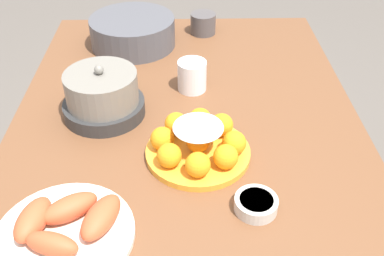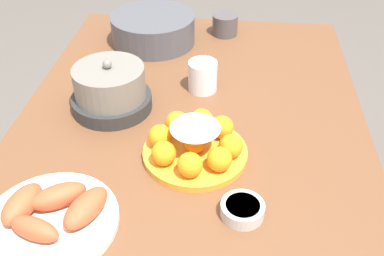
# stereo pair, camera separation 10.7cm
# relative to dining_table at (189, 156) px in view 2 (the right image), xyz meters

# --- Properties ---
(dining_table) EXTENTS (1.33, 0.91, 0.73)m
(dining_table) POSITION_rel_dining_table_xyz_m (0.00, 0.00, 0.00)
(dining_table) COLOR brown
(dining_table) RESTS_ON ground_plane
(cake_plate) EXTENTS (0.24, 0.24, 0.09)m
(cake_plate) POSITION_rel_dining_table_xyz_m (-0.10, -0.03, 0.13)
(cake_plate) COLOR gold
(cake_plate) RESTS_ON dining_table
(serving_bowl) EXTENTS (0.28, 0.28, 0.09)m
(serving_bowl) POSITION_rel_dining_table_xyz_m (0.46, 0.17, 0.14)
(serving_bowl) COLOR #4C4C51
(serving_bowl) RESTS_ON dining_table
(sauce_bowl) EXTENTS (0.09, 0.09, 0.03)m
(sauce_bowl) POSITION_rel_dining_table_xyz_m (-0.28, -0.14, 0.11)
(sauce_bowl) COLOR beige
(sauce_bowl) RESTS_ON dining_table
(seafood_platter) EXTENTS (0.27, 0.27, 0.06)m
(seafood_platter) POSITION_rel_dining_table_xyz_m (-0.34, 0.24, 0.12)
(seafood_platter) COLOR silver
(seafood_platter) RESTS_ON dining_table
(cup_near) EXTENTS (0.09, 0.09, 0.07)m
(cup_near) POSITION_rel_dining_table_xyz_m (0.55, -0.06, 0.13)
(cup_near) COLOR #4C4747
(cup_near) RESTS_ON dining_table
(cup_far) EXTENTS (0.08, 0.08, 0.09)m
(cup_far) POSITION_rel_dining_table_xyz_m (0.18, -0.02, 0.14)
(cup_far) COLOR white
(cup_far) RESTS_ON dining_table
(warming_pot) EXTENTS (0.21, 0.21, 0.15)m
(warming_pot) POSITION_rel_dining_table_xyz_m (0.07, 0.21, 0.15)
(warming_pot) COLOR #2D2D2D
(warming_pot) RESTS_ON dining_table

